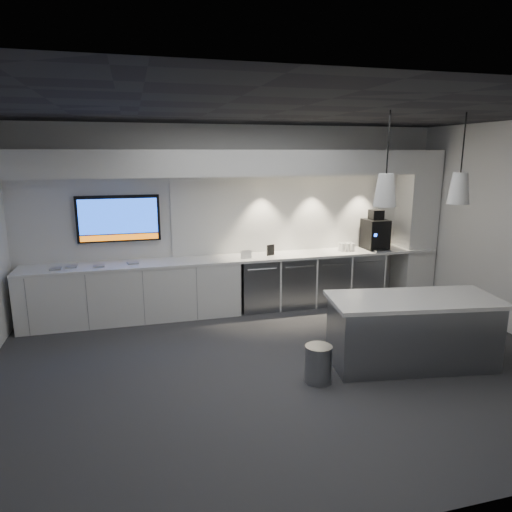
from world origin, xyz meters
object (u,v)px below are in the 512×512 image
object	(u,v)px
wall_tv	(119,219)
coffee_machine	(375,233)
island	(412,331)
bin	(318,364)

from	to	relation	value
wall_tv	coffee_machine	size ratio (longest dim) A/B	1.82
wall_tv	island	world-z (taller)	wall_tv
island	wall_tv	bearing A→B (deg)	149.74
bin	coffee_machine	bearing A→B (deg)	50.90
island	coffee_machine	bearing A→B (deg)	79.56
island	coffee_machine	xyz separation A→B (m)	(0.88, 2.53, 0.75)
wall_tv	island	bearing A→B (deg)	-39.03
wall_tv	island	distance (m)	4.55
coffee_machine	island	bearing A→B (deg)	-110.03
wall_tv	coffee_machine	world-z (taller)	wall_tv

